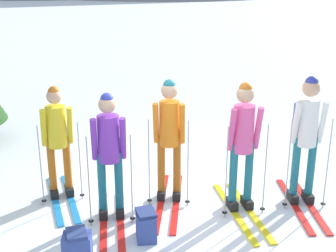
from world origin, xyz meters
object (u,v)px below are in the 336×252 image
at_px(skier_in_orange, 169,134).
at_px(skier_in_white, 306,132).
at_px(skier_in_yellow, 58,139).
at_px(backpack_on_snow_front, 77,247).
at_px(backpack_on_snow_beside, 146,225).
at_px(skier_in_pink, 243,142).
at_px(skier_in_purple, 109,152).

distance_m(skier_in_orange, skier_in_white, 1.88).
relative_size(skier_in_yellow, backpack_on_snow_front, 4.39).
height_order(skier_in_yellow, backpack_on_snow_front, skier_in_yellow).
relative_size(skier_in_yellow, backpack_on_snow_beside, 4.39).
bearing_deg(skier_in_pink, backpack_on_snow_beside, -166.45).
bearing_deg(skier_in_orange, skier_in_purple, -162.22).
relative_size(backpack_on_snow_front, backpack_on_snow_beside, 1.00).
distance_m(skier_in_yellow, skier_in_orange, 1.59).
distance_m(skier_in_orange, backpack_on_snow_front, 2.03).
distance_m(skier_in_orange, backpack_on_snow_beside, 1.37).
distance_m(skier_in_purple, backpack_on_snow_front, 1.28).
bearing_deg(skier_in_purple, skier_in_pink, -9.48).
bearing_deg(backpack_on_snow_beside, skier_in_white, 6.88).
bearing_deg(skier_in_white, skier_in_yellow, 160.22).
bearing_deg(skier_in_pink, skier_in_white, -3.78).
bearing_deg(skier_in_yellow, skier_in_pink, -25.44).
bearing_deg(backpack_on_snow_front, skier_in_yellow, 91.51).
bearing_deg(backpack_on_snow_front, backpack_on_snow_beside, 14.76).
relative_size(skier_in_purple, skier_in_orange, 0.97).
height_order(skier_in_pink, backpack_on_snow_beside, skier_in_pink).
bearing_deg(skier_in_purple, backpack_on_snow_front, -122.35).
bearing_deg(backpack_on_snow_front, skier_in_purple, 57.65).
distance_m(skier_in_purple, skier_in_orange, 0.95).
xyz_separation_m(skier_in_pink, backpack_on_snow_front, (-2.30, -0.57, -0.81)).
xyz_separation_m(skier_in_purple, skier_in_pink, (1.75, -0.29, 0.05)).
xyz_separation_m(skier_in_white, backpack_on_snow_beside, (-2.36, -0.28, -0.87)).
bearing_deg(skier_in_purple, skier_in_orange, 17.78).
relative_size(skier_in_orange, backpack_on_snow_front, 4.69).
xyz_separation_m(skier_in_pink, backpack_on_snow_beside, (-1.43, -0.35, -0.81)).
distance_m(skier_in_pink, backpack_on_snow_beside, 1.69).
bearing_deg(backpack_on_snow_front, skier_in_orange, 38.52).
distance_m(skier_in_pink, skier_in_white, 0.93).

